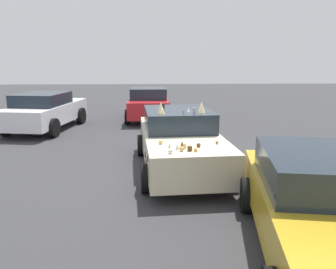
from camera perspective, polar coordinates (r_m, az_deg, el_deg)
ground_plane at (r=8.62m, az=2.00°, el=-5.83°), size 60.00×60.00×0.00m
art_car_decorated at (r=8.49m, az=1.96°, el=-1.00°), size 4.60×2.26×1.72m
parked_sedan_near_left at (r=14.12m, az=-19.82°, el=3.76°), size 4.54×2.53×1.45m
parked_sedan_behind_right at (r=15.54m, az=-3.18°, el=5.14°), size 4.05×2.01×1.46m
parked_sedan_behind_left at (r=5.26m, az=24.76°, el=-10.97°), size 4.66×2.57×1.42m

